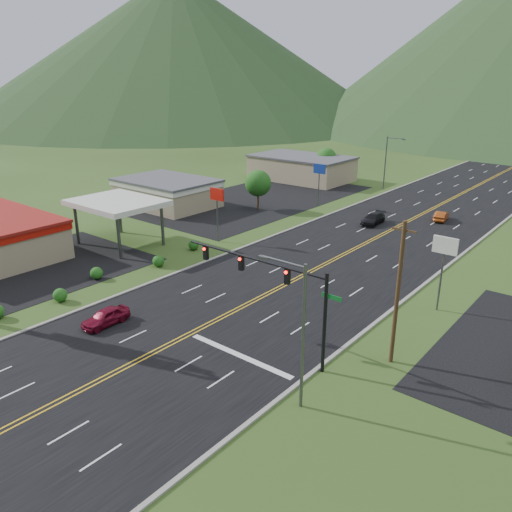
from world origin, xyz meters
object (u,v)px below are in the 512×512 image
Objects in this scene: gas_canopy at (117,204)px; car_red_far at (441,216)px; car_red_near at (106,317)px; streetlight_east at (299,326)px; traffic_signal at (275,282)px; streetlight_west at (387,159)px; car_dark_mid at (373,219)px.

gas_canopy is 2.54× the size of car_red_far.
car_red_near is (15.81, -13.12, -4.21)m from gas_canopy.
car_red_far is at bearing 99.75° from streetlight_east.
car_red_far is (-7.86, 45.77, -4.53)m from streetlight_east.
streetlight_east reaches higher than car_red_far.
traffic_signal reaches higher than gas_canopy.
streetlight_east is 64.21m from streetlight_west.
streetlight_east is 1.00× the size of streetlight_west.
streetlight_east is at bearing -40.39° from traffic_signal.
gas_canopy is (-33.18, 12.00, -0.31)m from streetlight_east.
traffic_signal is at bearing 21.74° from car_red_near.
car_dark_mid is at bearing 40.28° from car_red_far.
car_dark_mid is 1.22× the size of car_red_far.
traffic_signal is 58.88m from streetlight_west.
streetlight_east reaches higher than gas_canopy.
streetlight_east is 35.28m from gas_canopy.
streetlight_west is (-18.16, 56.00, -0.15)m from traffic_signal.
streetlight_east is at bearing 90.93° from car_red_far.
car_dark_mid is (18.87, 26.34, -4.17)m from gas_canopy.
traffic_signal is 42.16m from car_red_far.
streetlight_west is at bearing 107.97° from traffic_signal.
traffic_signal is 3.35× the size of car_red_near.
streetlight_east is at bearing -69.14° from streetlight_west.
car_red_near is at bearing -97.64° from car_dark_mid.
car_dark_mid is at bearing -68.46° from streetlight_west.
gas_canopy is 2.08× the size of car_dark_mid.
streetlight_west is at bearing 77.87° from gas_canopy.
traffic_signal reaches higher than car_red_near.
car_red_far is at bearing -43.49° from streetlight_west.
streetlight_east is 41.16m from car_dark_mid.
car_red_near is 47.85m from car_red_far.
car_dark_mid is (-14.31, 38.34, -4.48)m from streetlight_east.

